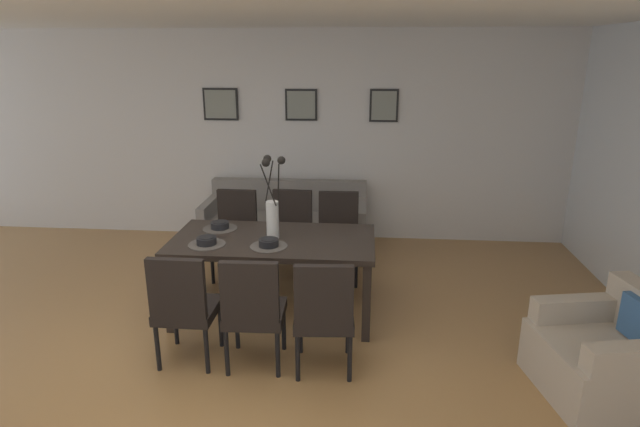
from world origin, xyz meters
The scene contains 22 objects.
ground_plane centered at (0.00, 0.00, 0.00)m, with size 9.00×9.00×0.00m, color #A87A47.
back_wall_panel centered at (0.00, 3.25, 1.30)m, with size 9.00×0.10×2.60m, color silver.
ceiling_panel centered at (0.00, 0.40, 2.64)m, with size 9.00×7.20×0.08m, color white.
dining_table centered at (0.28, 1.04, 0.66)m, with size 1.80×0.93×0.74m.
dining_chair_near_left centered at (-0.25, 0.17, 0.51)m, with size 0.44×0.44×0.92m.
dining_chair_near_right centered at (-0.28, 1.89, 0.51)m, with size 0.45×0.45×0.92m.
dining_chair_far_left centered at (0.28, 0.16, 0.51)m, with size 0.46×0.46×0.92m.
dining_chair_far_right centered at (0.31, 1.94, 0.51)m, with size 0.46×0.46×0.92m.
dining_chair_mid_left centered at (0.81, 0.15, 0.51)m, with size 0.47×0.47×0.92m.
dining_chair_mid_right centered at (0.82, 1.91, 0.51)m, with size 0.46×0.46×0.92m.
centerpiece_vase centered at (0.28, 1.04, 1.02)m, with size 0.21×0.23×0.73m.
placemat_near_left centered at (-0.26, 0.83, 0.74)m, with size 0.32×0.32×0.01m, color #4C4742.
bowl_near_left centered at (-0.26, 0.83, 0.78)m, with size 0.17×0.17×0.07m.
placemat_near_right centered at (-0.26, 1.25, 0.74)m, with size 0.32×0.32×0.01m, color #4C4742.
bowl_near_right centered at (-0.26, 1.25, 0.78)m, with size 0.17×0.17×0.07m.
placemat_far_left centered at (0.28, 0.83, 0.74)m, with size 0.32×0.32×0.01m, color #4C4742.
bowl_far_left centered at (0.28, 0.83, 0.78)m, with size 0.17×0.17×0.07m.
sofa centered at (0.14, 2.70, 0.28)m, with size 1.93×0.84×0.80m.
armchair centered at (2.81, 0.08, 0.29)m, with size 0.94×0.94×0.75m.
framed_picture_left centered at (-0.73, 3.18, 1.70)m, with size 0.44×0.03×0.39m.
framed_picture_center centered at (0.28, 3.18, 1.70)m, with size 0.39×0.03×0.38m.
framed_picture_right centered at (1.29, 3.18, 1.70)m, with size 0.35×0.03×0.39m.
Camera 1 is at (1.08, -3.26, 2.32)m, focal length 29.22 mm.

